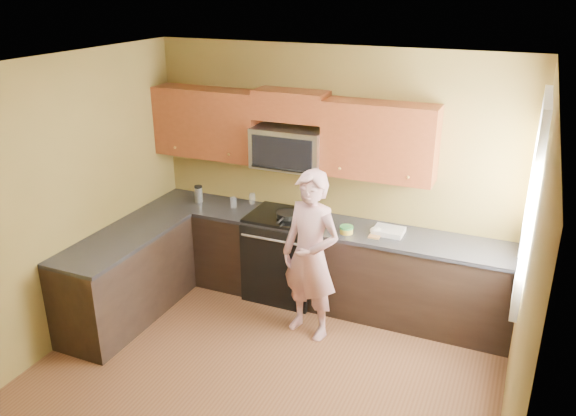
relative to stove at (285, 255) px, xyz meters
The scene contains 25 objects.
floor 1.79m from the stove, 76.57° to the right, with size 4.00×4.00×0.00m, color brown.
ceiling 2.81m from the stove, 76.57° to the right, with size 4.00×4.00×0.00m, color white.
wall_back 1.02m from the stove, 39.09° to the left, with size 4.00×4.00×0.00m, color brown.
wall_left 2.48m from the stove, 133.69° to the right, with size 4.00×4.00×0.00m, color brown.
wall_right 3.05m from the stove, 34.91° to the right, with size 4.00×4.00×0.00m, color brown.
cabinet_back_run 0.40m from the stove, ahead, with size 4.00×0.60×0.88m, color black.
cabinet_left_run 1.69m from the stove, 140.41° to the right, with size 0.60×1.60×0.88m, color black.
countertop_back 0.58m from the stove, ahead, with size 4.00×0.62×0.04m, color black.
countertop_left 1.73m from the stove, 140.19° to the right, with size 0.62×1.60×0.04m, color black.
stove is the anchor object (origin of this frame).
microwave 0.98m from the stove, 90.00° to the left, with size 0.76×0.40×0.42m, color silver, non-canonical shape.
upper_cab_left 1.40m from the stove, behind, with size 1.22×0.33×0.75m, color brown, non-canonical shape.
upper_cab_right 1.36m from the stove, ahead, with size 1.12×0.33×0.75m, color brown, non-canonical shape.
upper_cab_over_mw 1.63m from the stove, 90.00° to the left, with size 0.76×0.33×0.30m, color brown.
window 2.70m from the stove, 11.29° to the right, with size 0.06×1.06×1.66m, color white, non-canonical shape.
woman 0.88m from the stove, 48.36° to the right, with size 0.62×0.40×1.69m, color #CA6576.
frying_pan 0.48m from the stove, 35.04° to the right, with size 0.25×0.43×0.06m, color black, non-canonical shape.
butter_tub 0.86m from the stove, ahead, with size 0.14×0.14×0.10m, color gold, non-canonical shape.
toast_slice 1.12m from the stove, ahead, with size 0.11×0.11×0.01m, color #B27F47.
napkin_a 0.63m from the stove, 15.77° to the right, with size 0.11×0.12×0.06m, color silver.
napkin_b 1.11m from the stove, ahead, with size 0.12×0.13×0.07m, color silver.
dish_towel 1.22m from the stove, ahead, with size 0.30×0.24×0.05m, color silver.
travel_mug 1.18m from the stove, behind, with size 0.09×0.09×0.19m, color silver, non-canonical shape.
glass_a 0.82m from the stove, behind, with size 0.07×0.07×0.12m, color silver.
glass_c 0.75m from the stove, 155.02° to the left, with size 0.07×0.07×0.12m, color silver.
Camera 1 is at (1.89, -3.53, 3.29)m, focal length 35.96 mm.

